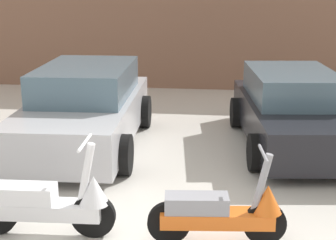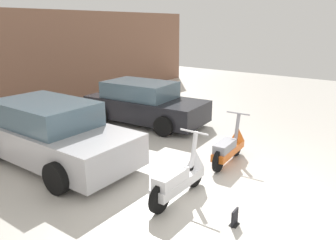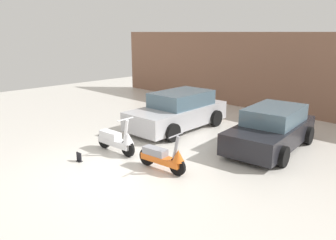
{
  "view_description": "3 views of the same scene",
  "coord_description": "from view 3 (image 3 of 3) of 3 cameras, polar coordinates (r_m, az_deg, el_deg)",
  "views": [
    {
      "loc": [
        0.92,
        -4.14,
        2.8
      ],
      "look_at": [
        0.13,
        2.71,
        0.86
      ],
      "focal_mm": 55.0,
      "sensor_mm": 36.0,
      "label": 1
    },
    {
      "loc": [
        -5.21,
        -2.14,
        2.96
      ],
      "look_at": [
        0.46,
        2.27,
        0.84
      ],
      "focal_mm": 35.0,
      "sensor_mm": 36.0,
      "label": 2
    },
    {
      "loc": [
        6.47,
        -4.55,
        3.44
      ],
      "look_at": [
        -0.07,
        2.11,
        0.93
      ],
      "focal_mm": 35.0,
      "sensor_mm": 36.0,
      "label": 3
    }
  ],
  "objects": [
    {
      "name": "wall_back",
      "position": [
        14.95,
        18.69,
        7.68
      ],
      "size": [
        19.6,
        0.12,
        3.45
      ],
      "primitive_type": "cube",
      "color": "#845B47",
      "rests_on": "ground_plane"
    },
    {
      "name": "placard_near_left_scooter",
      "position": [
        9.36,
        -15.23,
        -6.33
      ],
      "size": [
        0.2,
        0.13,
        0.26
      ],
      "rotation": [
        0.0,
        0.0,
        0.06
      ],
      "color": "black",
      "rests_on": "ground_plane"
    },
    {
      "name": "ground_plane",
      "position": [
        8.63,
        -9.64,
        -8.68
      ],
      "size": [
        28.0,
        28.0,
        0.0
      ],
      "primitive_type": "plane",
      "color": "silver"
    },
    {
      "name": "scooter_front_right",
      "position": [
        8.37,
        -0.79,
        -6.48
      ],
      "size": [
        1.5,
        0.54,
        1.04
      ],
      "rotation": [
        0.0,
        0.0,
        0.09
      ],
      "color": "black",
      "rests_on": "ground_plane"
    },
    {
      "name": "scooter_front_left",
      "position": [
        9.7,
        -8.9,
        -3.44
      ],
      "size": [
        1.6,
        0.57,
        1.11
      ],
      "rotation": [
        0.0,
        0.0,
        0.04
      ],
      "color": "black",
      "rests_on": "ground_plane"
    },
    {
      "name": "car_rear_left",
      "position": [
        11.99,
        1.82,
        1.56
      ],
      "size": [
        2.04,
        4.03,
        1.35
      ],
      "rotation": [
        0.0,
        0.0,
        -1.53
      ],
      "color": "#B7B7BC",
      "rests_on": "ground_plane"
    },
    {
      "name": "car_rear_center",
      "position": [
        10.4,
        17.59,
        -1.5
      ],
      "size": [
        2.1,
        3.86,
        1.26
      ],
      "rotation": [
        0.0,
        0.0,
        -1.46
      ],
      "color": "black",
      "rests_on": "ground_plane"
    }
  ]
}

